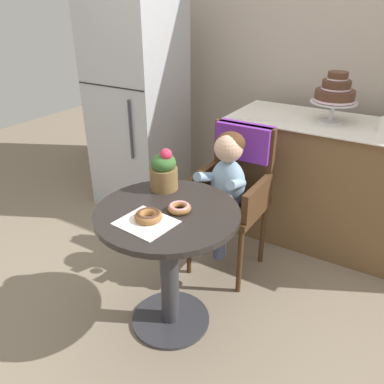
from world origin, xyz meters
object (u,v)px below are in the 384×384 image
(flower_vase, at_px, (164,170))
(tiered_cake_stand, at_px, (335,93))
(wicker_chair, at_px, (236,176))
(seated_child, at_px, (225,180))
(refrigerator, at_px, (138,106))
(cafe_table, at_px, (168,246))
(donut_front, at_px, (179,207))
(donut_mid, at_px, (148,216))

(flower_vase, distance_m, tiered_cake_stand, 1.28)
(wicker_chair, relative_size, seated_child, 1.31)
(refrigerator, bearing_deg, cafe_table, -46.33)
(flower_vase, bearing_deg, tiered_cake_stand, 62.09)
(seated_child, height_order, refrigerator, refrigerator)
(refrigerator, bearing_deg, donut_front, -44.18)
(tiered_cake_stand, height_order, refrigerator, refrigerator)
(seated_child, relative_size, flower_vase, 3.10)
(seated_child, distance_m, tiered_cake_stand, 0.95)
(cafe_table, bearing_deg, wicker_chair, 86.71)
(donut_front, bearing_deg, cafe_table, -152.16)
(cafe_table, relative_size, seated_child, 0.99)
(cafe_table, bearing_deg, refrigerator, 133.67)
(seated_child, relative_size, tiered_cake_stand, 2.22)
(cafe_table, bearing_deg, donut_front, 27.84)
(donut_front, xyz_separation_m, flower_vase, (-0.21, 0.16, 0.09))
(donut_front, bearing_deg, donut_mid, -117.22)
(cafe_table, xyz_separation_m, refrigerator, (-1.05, 1.10, 0.34))
(donut_mid, bearing_deg, flower_vase, 112.57)
(seated_child, xyz_separation_m, tiered_cake_stand, (0.39, 0.76, 0.41))
(refrigerator, bearing_deg, wicker_chair, -20.12)
(flower_vase, xyz_separation_m, refrigerator, (-0.90, 0.91, 0.02))
(cafe_table, distance_m, refrigerator, 1.56)
(seated_child, bearing_deg, donut_front, -88.60)
(cafe_table, height_order, donut_mid, donut_mid)
(seated_child, distance_m, refrigerator, 1.24)
(donut_mid, xyz_separation_m, refrigerator, (-1.03, 1.22, 0.11))
(wicker_chair, distance_m, tiered_cake_stand, 0.85)
(cafe_table, height_order, tiered_cake_stand, tiered_cake_stand)
(donut_mid, relative_size, refrigerator, 0.08)
(cafe_table, xyz_separation_m, wicker_chair, (0.04, 0.70, 0.13))
(seated_child, bearing_deg, cafe_table, -94.23)
(cafe_table, xyz_separation_m, donut_mid, (-0.02, -0.12, 0.24))
(seated_child, height_order, donut_front, seated_child)
(refrigerator, bearing_deg, tiered_cake_stand, 7.68)
(seated_child, bearing_deg, flower_vase, -118.79)
(cafe_table, relative_size, tiered_cake_stand, 2.20)
(donut_mid, height_order, flower_vase, flower_vase)
(flower_vase, relative_size, refrigerator, 0.14)
(donut_front, relative_size, donut_mid, 0.88)
(refrigerator, bearing_deg, seated_child, -26.98)
(cafe_table, distance_m, seated_child, 0.57)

